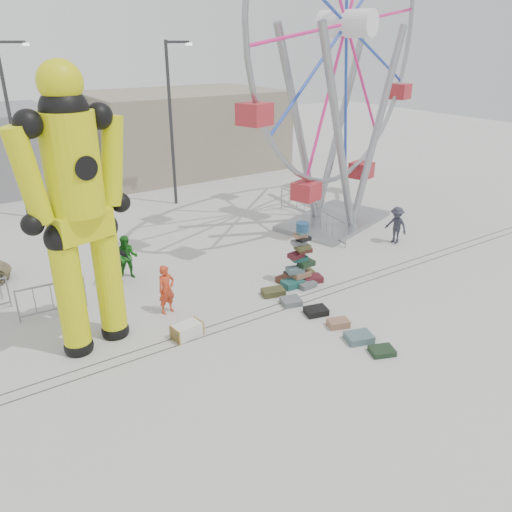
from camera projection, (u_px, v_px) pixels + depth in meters
ground at (269, 327)px, 15.05m from camera, size 90.00×90.00×0.00m
track_line_near at (258, 318)px, 15.51m from camera, size 40.00×0.04×0.01m
track_line_far at (251, 313)px, 15.81m from camera, size 40.00×0.04×0.01m
building_right at (184, 131)px, 32.93m from camera, size 12.00×8.00×5.00m
lamp_post_right at (172, 117)px, 24.80m from camera, size 1.41×0.25×8.00m
lamp_post_left at (13, 123)px, 22.80m from camera, size 1.41×0.25×8.00m
suitcase_tower at (300, 266)px, 17.59m from camera, size 1.61×1.41×2.27m
crash_test_dummy at (78, 204)px, 12.64m from camera, size 3.12×1.37×7.83m
ferris_wheel at (344, 53)px, 20.71m from camera, size 12.53×4.71×15.19m
steamer_trunk at (187, 330)px, 14.48m from camera, size 0.92×0.61×0.40m
row_case_0 at (273, 292)px, 16.91m from camera, size 0.86×0.66×0.21m
row_case_1 at (291, 301)px, 16.33m from camera, size 0.75×0.71×0.19m
row_case_2 at (316, 311)px, 15.71m from camera, size 0.80×0.67×0.21m
row_case_3 at (338, 323)px, 15.03m from camera, size 0.74×0.60×0.22m
row_case_4 at (359, 337)px, 14.32m from camera, size 0.89×0.78×0.21m
row_case_5 at (382, 351)px, 13.74m from camera, size 0.80×0.71×0.16m
barricade_dummy_c at (52, 299)px, 15.53m from camera, size 2.00×0.24×1.10m
barricade_wheel_front at (333, 228)px, 21.41m from camera, size 0.40×1.99×1.10m
barricade_wheel_back at (297, 202)px, 24.86m from camera, size 0.53×1.97×1.10m
pedestrian_red at (166, 290)px, 15.56m from camera, size 0.64×0.48×1.61m
pedestrian_green at (127, 257)px, 17.87m from camera, size 0.99×0.92×1.62m
pedestrian_black at (116, 262)px, 17.30m from camera, size 1.09×0.65×1.73m
pedestrian_grey at (396, 225)px, 21.04m from camera, size 0.69×1.08×1.59m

